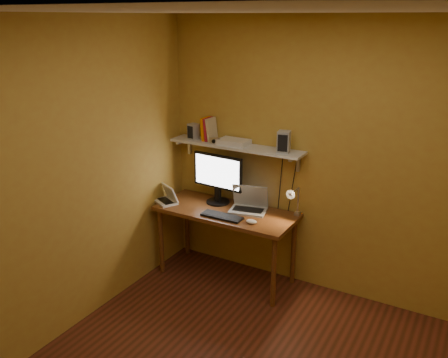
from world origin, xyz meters
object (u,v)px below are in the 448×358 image
Objects in this scene: shelf_camera at (215,141)px; speaker_right at (284,142)px; laptop at (249,204)px; monitor at (218,176)px; desk at (226,218)px; netbook at (167,198)px; desk_lamp at (294,199)px; speaker_left at (193,131)px; mouse at (252,222)px; keyboard at (222,216)px; wall_shelf at (236,146)px; router at (234,142)px.

speaker_right is at bearing 4.80° from shelf_camera.
monitor is at bearing 164.50° from laptop.
monitor is at bearing 171.99° from speaker_right.
laptop is at bearing 30.16° from desk.
desk_lamp is at bearing 38.09° from netbook.
speaker_left is 0.80× the size of speaker_right.
speaker_left reaches higher than mouse.
netbook is at bearing 174.90° from keyboard.
netbook is 1.36m from speaker_right.
wall_shelf is 12.74× the size of shelf_camera.
monitor is 1.88× the size of router.
desk is 4.65× the size of router.
netbook is at bearing -151.28° from shelf_camera.
wall_shelf is at bearing 53.74° from netbook.
desk is 0.28m from laptop.
keyboard is 3.72× the size of shelf_camera.
speaker_left is at bearing 177.40° from desk_lamp.
monitor is 2.82× the size of speaker_right.
netbook is 0.73m from speaker_left.
desk is 4.59× the size of netbook.
keyboard is at bearing 178.58° from mouse.
speaker_right reaches higher than shelf_camera.
desk is 0.95m from speaker_left.
desk_lamp reaches higher than desk.
speaker_left reaches higher than netbook.
shelf_camera is 0.19m from router.
monitor is 0.53m from speaker_left.
laptop is 0.32m from mouse.
laptop is 1.97× the size of speaker_right.
netbook is 0.78m from shelf_camera.
netbook is 0.91m from router.
netbook is 0.99m from mouse.
speaker_left is 1.00m from speaker_right.
netbook is 1.52× the size of speaker_right.
wall_shelf is 0.37m from monitor.
laptop reaches higher than desk.
shelf_camera is at bearing -155.34° from router.
shelf_camera is at bearing -179.52° from desk_lamp.
wall_shelf is at bearing 11.35° from speaker_left.
desk is 8.69× the size of speaker_left.
shelf_camera is 0.36× the size of router.
wall_shelf is 3.42× the size of keyboard.
mouse is 0.35× the size of router.
wall_shelf reaches higher than mouse.
wall_shelf is 4.59× the size of netbook.
mouse is at bearing -125.31° from speaker_right.
netbook is 2.78× the size of shelf_camera.
desk_lamp is at bearing -5.88° from wall_shelf.
desk is 1.00× the size of wall_shelf.
speaker_right is at bearing -1.19° from laptop.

